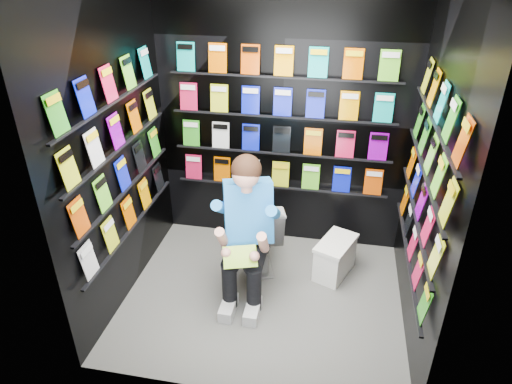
# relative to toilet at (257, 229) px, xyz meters

# --- Properties ---
(floor) EXTENTS (2.40, 2.40, 0.00)m
(floor) POSITION_rel_toilet_xyz_m (0.15, -0.52, -0.37)
(floor) COLOR #61615F
(floor) RESTS_ON ground
(wall_back) EXTENTS (2.40, 0.04, 2.60)m
(wall_back) POSITION_rel_toilet_xyz_m (0.15, 0.48, 0.93)
(wall_back) COLOR black
(wall_back) RESTS_ON floor
(wall_front) EXTENTS (2.40, 0.04, 2.60)m
(wall_front) POSITION_rel_toilet_xyz_m (0.15, -1.52, 0.93)
(wall_front) COLOR black
(wall_front) RESTS_ON floor
(wall_left) EXTENTS (0.04, 2.00, 2.60)m
(wall_left) POSITION_rel_toilet_xyz_m (-1.05, -0.52, 0.93)
(wall_left) COLOR black
(wall_left) RESTS_ON floor
(wall_right) EXTENTS (0.04, 2.00, 2.60)m
(wall_right) POSITION_rel_toilet_xyz_m (1.35, -0.52, 0.93)
(wall_right) COLOR black
(wall_right) RESTS_ON floor
(comics_back) EXTENTS (2.10, 0.06, 1.37)m
(comics_back) POSITION_rel_toilet_xyz_m (0.15, 0.45, 0.94)
(comics_back) COLOR #D25900
(comics_back) RESTS_ON wall_back
(comics_left) EXTENTS (0.06, 1.70, 1.37)m
(comics_left) POSITION_rel_toilet_xyz_m (-1.02, -0.52, 0.94)
(comics_left) COLOR #D25900
(comics_left) RESTS_ON wall_left
(comics_right) EXTENTS (0.06, 1.70, 1.37)m
(comics_right) POSITION_rel_toilet_xyz_m (1.32, -0.52, 0.94)
(comics_right) COLOR #D25900
(comics_right) RESTS_ON wall_right
(toilet) EXTENTS (0.63, 0.84, 0.73)m
(toilet) POSITION_rel_toilet_xyz_m (0.00, 0.00, 0.00)
(toilet) COLOR white
(toilet) RESTS_ON floor
(longbox) EXTENTS (0.39, 0.50, 0.33)m
(longbox) POSITION_rel_toilet_xyz_m (0.75, -0.06, -0.20)
(longbox) COLOR white
(longbox) RESTS_ON floor
(longbox_lid) EXTENTS (0.42, 0.53, 0.03)m
(longbox_lid) POSITION_rel_toilet_xyz_m (0.75, -0.06, -0.02)
(longbox_lid) COLOR white
(longbox_lid) RESTS_ON longbox
(reader) EXTENTS (0.76, 0.93, 1.47)m
(reader) POSITION_rel_toilet_xyz_m (-0.00, -0.38, 0.42)
(reader) COLOR blue
(reader) RESTS_ON toilet
(held_comic) EXTENTS (0.30, 0.23, 0.11)m
(held_comic) POSITION_rel_toilet_xyz_m (0.00, -0.73, 0.21)
(held_comic) COLOR #169222
(held_comic) RESTS_ON reader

